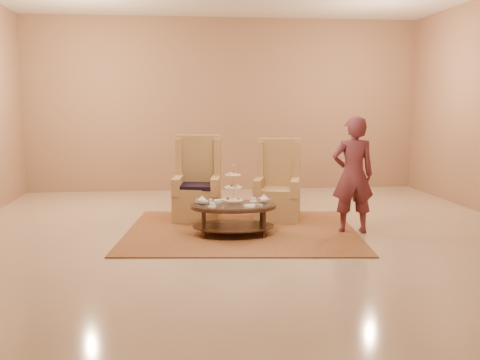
{
  "coord_description": "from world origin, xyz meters",
  "views": [
    {
      "loc": [
        -0.87,
        -7.01,
        1.78
      ],
      "look_at": [
        -0.09,
        0.2,
        0.74
      ],
      "focal_mm": 40.0,
      "sensor_mm": 36.0,
      "label": 1
    }
  ],
  "objects": [
    {
      "name": "person",
      "position": [
        1.46,
        0.06,
        0.81
      ],
      "size": [
        0.6,
        0.41,
        1.61
      ],
      "rotation": [
        0.0,
        0.0,
        3.1
      ],
      "color": "#5F2832",
      "rests_on": "ground"
    },
    {
      "name": "tea_table",
      "position": [
        -0.2,
        0.05,
        0.35
      ],
      "size": [
        1.21,
        0.87,
        0.97
      ],
      "rotation": [
        0.0,
        0.0,
        -0.06
      ],
      "color": "black",
      "rests_on": "ground"
    },
    {
      "name": "wall_back",
      "position": [
        0.0,
        4.0,
        1.75
      ],
      "size": [
        8.0,
        0.04,
        3.5
      ],
      "primitive_type": "cube",
      "color": "#9A7054",
      "rests_on": "ground"
    },
    {
      "name": "armchair_left",
      "position": [
        -0.65,
        1.18,
        0.44
      ],
      "size": [
        0.78,
        0.81,
        1.29
      ],
      "rotation": [
        0.0,
        0.0,
        -0.13
      ],
      "color": "tan",
      "rests_on": "ground"
    },
    {
      "name": "ceiling",
      "position": [
        0.0,
        0.0,
        0.0
      ],
      "size": [
        8.0,
        8.0,
        0.02
      ],
      "primitive_type": "cube",
      "color": "beige",
      "rests_on": "ground"
    },
    {
      "name": "rug",
      "position": [
        -0.06,
        0.27,
        0.01
      ],
      "size": [
        3.45,
        2.98,
        0.02
      ],
      "rotation": [
        0.0,
        0.0,
        -0.11
      ],
      "color": "olive",
      "rests_on": "ground"
    },
    {
      "name": "armchair_right",
      "position": [
        0.59,
        1.05,
        0.42
      ],
      "size": [
        0.83,
        0.85,
        1.24
      ],
      "rotation": [
        0.0,
        0.0,
        -0.27
      ],
      "color": "tan",
      "rests_on": "ground"
    },
    {
      "name": "ground",
      "position": [
        0.0,
        0.0,
        0.0
      ],
      "size": [
        8.0,
        8.0,
        0.0
      ],
      "primitive_type": "plane",
      "color": "tan",
      "rests_on": "ground"
    }
  ]
}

